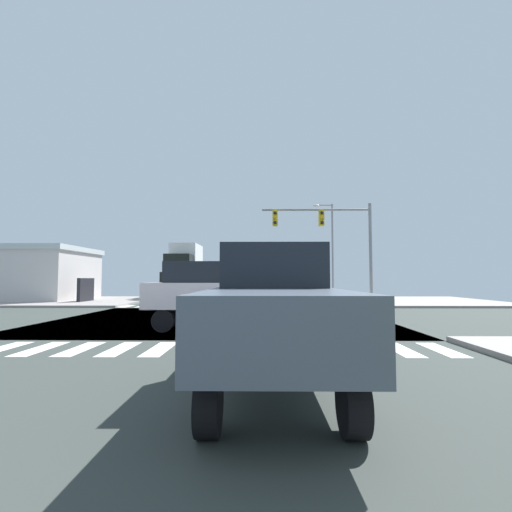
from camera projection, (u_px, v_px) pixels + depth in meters
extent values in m
cube|color=#353C38|center=(221.00, 319.00, 16.74)|extent=(14.00, 90.00, 0.05)
cube|color=#353C38|center=(221.00, 319.00, 16.74)|extent=(90.00, 12.00, 0.05)
cube|color=gray|center=(410.00, 301.00, 28.55)|extent=(12.00, 12.00, 0.14)
cube|color=gray|center=(67.00, 301.00, 28.89)|extent=(12.00, 12.00, 0.14)
cube|color=silver|center=(1.00, 349.00, 9.52)|extent=(0.50, 2.00, 0.01)
cube|color=silver|center=(41.00, 349.00, 9.50)|extent=(0.50, 2.00, 0.01)
cube|color=silver|center=(80.00, 349.00, 9.49)|extent=(0.50, 2.00, 0.01)
cube|color=silver|center=(120.00, 349.00, 9.48)|extent=(0.50, 2.00, 0.01)
cube|color=silver|center=(160.00, 349.00, 9.46)|extent=(0.50, 2.00, 0.01)
cube|color=silver|center=(200.00, 349.00, 9.45)|extent=(0.50, 2.00, 0.01)
cube|color=silver|center=(240.00, 349.00, 9.44)|extent=(0.50, 2.00, 0.01)
cube|color=silver|center=(280.00, 349.00, 9.42)|extent=(0.50, 2.00, 0.01)
cube|color=silver|center=(320.00, 349.00, 9.41)|extent=(0.50, 2.00, 0.01)
cube|color=silver|center=(360.00, 349.00, 9.40)|extent=(0.50, 2.00, 0.01)
cube|color=silver|center=(401.00, 350.00, 9.39)|extent=(0.50, 2.00, 0.01)
cube|color=silver|center=(442.00, 350.00, 9.37)|extent=(0.50, 2.00, 0.01)
cube|color=silver|center=(127.00, 306.00, 24.12)|extent=(0.50, 2.00, 0.01)
cube|color=silver|center=(143.00, 306.00, 24.10)|extent=(0.50, 2.00, 0.01)
cube|color=silver|center=(158.00, 306.00, 24.09)|extent=(0.50, 2.00, 0.01)
cube|color=silver|center=(174.00, 306.00, 24.08)|extent=(0.50, 2.00, 0.01)
cube|color=silver|center=(190.00, 306.00, 24.06)|extent=(0.50, 2.00, 0.01)
cube|color=silver|center=(205.00, 306.00, 24.05)|extent=(0.50, 2.00, 0.01)
cube|color=silver|center=(221.00, 306.00, 24.04)|extent=(0.50, 2.00, 0.01)
cube|color=silver|center=(237.00, 306.00, 24.02)|extent=(0.50, 2.00, 0.01)
cube|color=silver|center=(253.00, 306.00, 24.01)|extent=(0.50, 2.00, 0.01)
cube|color=silver|center=(268.00, 306.00, 24.00)|extent=(0.50, 2.00, 0.01)
cube|color=silver|center=(284.00, 306.00, 23.98)|extent=(0.50, 2.00, 0.01)
cube|color=silver|center=(300.00, 306.00, 23.97)|extent=(0.50, 2.00, 0.01)
cube|color=silver|center=(316.00, 306.00, 23.96)|extent=(0.50, 2.00, 0.01)
cube|color=silver|center=(332.00, 306.00, 23.94)|extent=(0.50, 2.00, 0.01)
cylinder|color=gray|center=(371.00, 255.00, 24.22)|extent=(0.20, 0.20, 6.60)
cylinder|color=gray|center=(316.00, 210.00, 24.43)|extent=(6.94, 0.14, 0.14)
cube|color=yellow|center=(321.00, 218.00, 24.40)|extent=(0.32, 0.40, 1.00)
sphere|color=black|center=(322.00, 213.00, 24.17)|extent=(0.22, 0.22, 0.22)
sphere|color=orange|center=(322.00, 218.00, 24.15)|extent=(0.22, 0.22, 0.22)
sphere|color=black|center=(322.00, 222.00, 24.14)|extent=(0.22, 0.22, 0.22)
cube|color=yellow|center=(275.00, 218.00, 24.44)|extent=(0.32, 0.40, 1.00)
sphere|color=black|center=(275.00, 213.00, 24.21)|extent=(0.22, 0.22, 0.22)
sphere|color=orange|center=(275.00, 218.00, 24.19)|extent=(0.22, 0.22, 0.22)
sphere|color=black|center=(275.00, 222.00, 24.17)|extent=(0.22, 0.22, 0.22)
cylinder|color=gray|center=(333.00, 251.00, 33.17)|extent=(0.16, 0.16, 8.34)
cylinder|color=gray|center=(324.00, 205.00, 33.42)|extent=(1.40, 0.10, 0.10)
ellipsoid|color=silver|center=(316.00, 206.00, 33.43)|extent=(0.60, 0.32, 0.20)
cube|color=beige|center=(4.00, 277.00, 30.13)|extent=(12.58, 7.23, 3.84)
cube|color=#B3BEBE|center=(5.00, 250.00, 30.25)|extent=(12.88, 7.53, 0.40)
cube|color=black|center=(86.00, 291.00, 27.35)|extent=(0.24, 2.20, 1.80)
cylinder|color=black|center=(232.00, 347.00, 7.68)|extent=(0.26, 0.74, 0.74)
cylinder|color=black|center=(311.00, 347.00, 7.66)|extent=(0.26, 0.74, 0.74)
cylinder|color=black|center=(209.00, 403.00, 4.22)|extent=(0.26, 0.74, 0.74)
cylinder|color=black|center=(353.00, 404.00, 4.20)|extent=(0.26, 0.74, 0.74)
cube|color=#505B69|center=(275.00, 316.00, 5.99)|extent=(2.00, 5.10, 0.86)
cube|color=black|center=(273.00, 267.00, 6.93)|extent=(1.76, 1.79, 0.75)
cylinder|color=black|center=(203.00, 292.00, 39.32)|extent=(0.26, 0.74, 0.74)
cylinder|color=black|center=(188.00, 292.00, 39.34)|extent=(0.26, 0.74, 0.74)
cylinder|color=black|center=(207.00, 291.00, 42.44)|extent=(0.26, 0.74, 0.74)
cylinder|color=black|center=(194.00, 291.00, 42.46)|extent=(0.26, 0.74, 0.74)
cube|color=#BCB4C1|center=(198.00, 284.00, 40.94)|extent=(1.96, 4.60, 0.88)
cube|color=black|center=(198.00, 277.00, 40.98)|extent=(1.69, 3.22, 0.72)
cylinder|color=black|center=(189.00, 295.00, 30.81)|extent=(0.26, 0.80, 0.80)
cylinder|color=black|center=(166.00, 295.00, 30.83)|extent=(0.26, 0.80, 0.80)
cylinder|color=black|center=(199.00, 293.00, 35.69)|extent=(0.26, 0.80, 0.80)
cylinder|color=black|center=(179.00, 293.00, 35.72)|extent=(0.26, 0.80, 0.80)
cube|color=black|center=(184.00, 281.00, 33.33)|extent=(2.40, 7.20, 1.49)
cube|color=white|center=(187.00, 259.00, 34.53)|extent=(2.30, 4.18, 2.56)
cube|color=black|center=(179.00, 263.00, 31.26)|extent=(2.11, 2.02, 1.49)
cylinder|color=black|center=(163.00, 321.00, 12.51)|extent=(0.74, 0.26, 0.74)
cylinder|color=black|center=(174.00, 316.00, 14.07)|extent=(0.74, 0.26, 0.74)
cylinder|color=black|center=(258.00, 321.00, 12.46)|extent=(0.74, 0.26, 0.74)
cylinder|color=black|center=(258.00, 316.00, 14.03)|extent=(0.74, 0.26, 0.74)
cube|color=silver|center=(214.00, 295.00, 13.32)|extent=(4.60, 1.96, 0.88)
cube|color=black|center=(214.00, 272.00, 13.36)|extent=(3.22, 1.69, 0.72)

